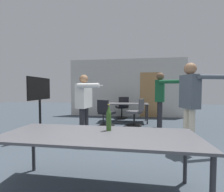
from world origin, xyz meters
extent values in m
cube|color=beige|center=(0.00, 5.58, 1.35)|extent=(5.42, 0.10, 2.70)
cube|color=#AD7F4C|center=(1.10, 5.53, 1.02)|extent=(0.90, 0.02, 2.05)
cube|color=#4C4C51|center=(-0.09, 0.25, 0.71)|extent=(2.35, 0.82, 0.03)
cylinder|color=#2D2D33|center=(-1.21, 0.60, 0.35)|extent=(0.05, 0.05, 0.70)
cylinder|color=#2D2D33|center=(1.03, 0.60, 0.35)|extent=(0.05, 0.05, 0.70)
cube|color=#4C4C51|center=(0.03, 4.36, 0.71)|extent=(1.76, 0.74, 0.03)
cylinder|color=#2D2D33|center=(-0.79, 4.05, 0.35)|extent=(0.05, 0.05, 0.70)
cylinder|color=#2D2D33|center=(0.85, 4.05, 0.35)|extent=(0.05, 0.05, 0.70)
cylinder|color=#2D2D33|center=(-0.79, 4.67, 0.35)|extent=(0.05, 0.05, 0.70)
cylinder|color=#2D2D33|center=(0.85, 4.67, 0.35)|extent=(0.05, 0.05, 0.70)
cube|color=black|center=(-2.16, 2.21, 0.01)|extent=(0.44, 0.56, 0.03)
cylinder|color=black|center=(-2.16, 2.21, 0.51)|extent=(0.06, 0.06, 0.96)
cube|color=black|center=(-2.16, 2.21, 1.29)|extent=(0.04, 0.94, 0.60)
cube|color=#192342|center=(-2.18, 2.21, 1.29)|extent=(0.01, 0.87, 0.52)
cylinder|color=#28282D|center=(1.22, 3.61, 0.44)|extent=(0.15, 0.15, 0.88)
cylinder|color=#28282D|center=(1.17, 3.41, 0.44)|extent=(0.15, 0.15, 0.88)
cube|color=#195633|center=(1.19, 3.51, 1.22)|extent=(0.38, 0.53, 0.69)
sphere|color=brown|center=(1.19, 3.51, 1.69)|extent=(0.24, 0.24, 0.24)
cylinder|color=#195633|center=(1.27, 3.79, 1.20)|extent=(0.11, 0.11, 0.60)
cylinder|color=#195633|center=(1.41, 3.15, 1.50)|extent=(0.61, 0.26, 0.11)
cube|color=white|center=(1.73, 3.07, 1.50)|extent=(0.13, 0.07, 0.03)
cylinder|color=beige|center=(1.46, 1.85, 0.44)|extent=(0.12, 0.12, 0.88)
cylinder|color=beige|center=(1.51, 1.69, 0.44)|extent=(0.12, 0.12, 0.88)
cube|color=#4C5660|center=(1.48, 1.77, 1.22)|extent=(0.33, 0.44, 0.69)
sphere|color=#936B4C|center=(1.48, 1.77, 1.69)|extent=(0.24, 0.24, 0.24)
cylinder|color=#4C5660|center=(1.41, 2.00, 1.21)|extent=(0.09, 0.09, 0.60)
cylinder|color=#4C5660|center=(1.84, 1.63, 1.51)|extent=(0.60, 0.27, 0.09)
cylinder|color=#28282D|center=(-0.91, 2.29, 0.40)|extent=(0.14, 0.14, 0.80)
cylinder|color=#28282D|center=(-0.94, 2.10, 0.40)|extent=(0.14, 0.14, 0.80)
cube|color=silver|center=(-0.92, 2.20, 1.11)|extent=(0.33, 0.49, 0.63)
sphere|color=#936B4C|center=(-0.92, 2.20, 1.54)|extent=(0.22, 0.22, 0.22)
cylinder|color=silver|center=(-0.87, 2.47, 1.09)|extent=(0.11, 0.11, 0.54)
cylinder|color=silver|center=(-0.71, 1.87, 1.36)|extent=(0.55, 0.21, 0.11)
cube|color=white|center=(-0.41, 1.82, 1.36)|extent=(0.12, 0.06, 0.03)
cylinder|color=black|center=(-0.57, 3.64, 0.01)|extent=(0.52, 0.52, 0.03)
cylinder|color=black|center=(-0.57, 3.64, 0.22)|extent=(0.06, 0.06, 0.39)
cube|color=black|center=(-0.57, 3.64, 0.46)|extent=(0.61, 0.61, 0.08)
cube|color=black|center=(-0.67, 3.40, 0.71)|extent=(0.42, 0.23, 0.42)
cylinder|color=black|center=(-0.16, 5.09, 0.01)|extent=(0.52, 0.52, 0.03)
cylinder|color=black|center=(-0.16, 5.09, 0.24)|extent=(0.06, 0.06, 0.42)
cube|color=black|center=(-0.16, 5.09, 0.49)|extent=(0.61, 0.61, 0.08)
cube|color=black|center=(-0.06, 4.85, 0.74)|extent=(0.42, 0.23, 0.42)
cylinder|color=black|center=(0.37, 3.73, 0.01)|extent=(0.52, 0.52, 0.03)
cylinder|color=black|center=(0.37, 3.73, 0.24)|extent=(0.06, 0.06, 0.42)
cube|color=#4C4C51|center=(0.37, 3.73, 0.49)|extent=(0.59, 0.59, 0.08)
cube|color=#4C4C51|center=(0.62, 3.64, 0.74)|extent=(0.21, 0.43, 0.42)
cylinder|color=#2D511E|center=(0.01, 0.42, 0.85)|extent=(0.07, 0.07, 0.23)
cone|color=#2D511E|center=(0.01, 0.42, 1.01)|extent=(0.06, 0.06, 0.11)
cylinder|color=gold|center=(0.01, 0.42, 1.07)|extent=(0.03, 0.03, 0.01)
camera|label=1|loc=(0.32, -1.50, 1.27)|focal=24.00mm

